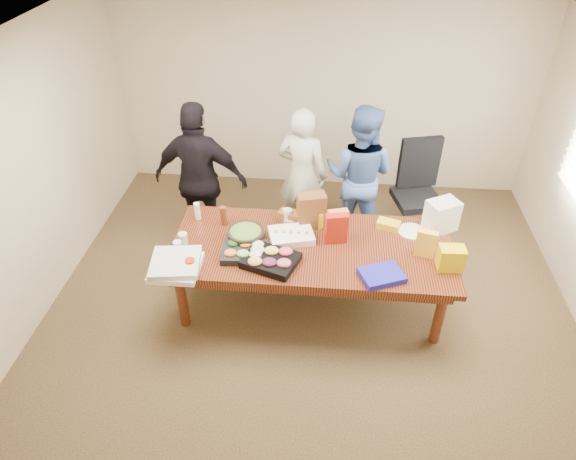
# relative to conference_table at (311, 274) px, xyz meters

# --- Properties ---
(floor) EXTENTS (5.50, 5.00, 0.02)m
(floor) POSITION_rel_conference_table_xyz_m (0.00, 0.00, -0.39)
(floor) COLOR #47301E
(floor) RESTS_ON ground
(ceiling) EXTENTS (5.50, 5.00, 0.02)m
(ceiling) POSITION_rel_conference_table_xyz_m (0.00, 0.00, 2.33)
(ceiling) COLOR white
(ceiling) RESTS_ON wall_back
(wall_back) EXTENTS (5.50, 0.04, 2.70)m
(wall_back) POSITION_rel_conference_table_xyz_m (0.00, 2.50, 0.98)
(wall_back) COLOR beige
(wall_back) RESTS_ON floor
(wall_front) EXTENTS (5.50, 0.04, 2.70)m
(wall_front) POSITION_rel_conference_table_xyz_m (0.00, -2.50, 0.98)
(wall_front) COLOR beige
(wall_front) RESTS_ON floor
(wall_left) EXTENTS (0.04, 5.00, 2.70)m
(wall_left) POSITION_rel_conference_table_xyz_m (-2.75, 0.00, 0.98)
(wall_left) COLOR beige
(wall_left) RESTS_ON floor
(conference_table) EXTENTS (2.80, 1.20, 0.75)m
(conference_table) POSITION_rel_conference_table_xyz_m (0.00, 0.00, 0.00)
(conference_table) COLOR #4C1C0F
(conference_table) RESTS_ON floor
(office_chair) EXTENTS (0.73, 0.73, 1.18)m
(office_chair) POSITION_rel_conference_table_xyz_m (1.20, 1.29, 0.22)
(office_chair) COLOR black
(office_chair) RESTS_ON floor
(person_center) EXTENTS (0.69, 0.54, 1.67)m
(person_center) POSITION_rel_conference_table_xyz_m (-0.18, 1.24, 0.46)
(person_center) COLOR beige
(person_center) RESTS_ON floor
(person_right) EXTENTS (1.00, 0.88, 1.73)m
(person_right) POSITION_rel_conference_table_xyz_m (0.48, 1.23, 0.49)
(person_right) COLOR #4666A3
(person_right) RESTS_ON floor
(person_left) EXTENTS (1.11, 0.54, 1.83)m
(person_left) POSITION_rel_conference_table_xyz_m (-1.31, 0.89, 0.54)
(person_left) COLOR black
(person_left) RESTS_ON floor
(veggie_tray) EXTENTS (0.46, 0.37, 0.07)m
(veggie_tray) POSITION_rel_conference_table_xyz_m (-0.64, -0.20, 0.41)
(veggie_tray) COLOR black
(veggie_tray) RESTS_ON conference_table
(fruit_tray) EXTENTS (0.59, 0.53, 0.07)m
(fruit_tray) POSITION_rel_conference_table_xyz_m (-0.37, -0.30, 0.41)
(fruit_tray) COLOR black
(fruit_tray) RESTS_ON conference_table
(sheet_cake) EXTENTS (0.51, 0.43, 0.08)m
(sheet_cake) POSITION_rel_conference_table_xyz_m (-0.21, 0.10, 0.41)
(sheet_cake) COLOR white
(sheet_cake) RESTS_ON conference_table
(salad_bowl) EXTENTS (0.45, 0.45, 0.12)m
(salad_bowl) POSITION_rel_conference_table_xyz_m (-0.67, 0.03, 0.43)
(salad_bowl) COLOR black
(salad_bowl) RESTS_ON conference_table
(chip_bag_blue) EXTENTS (0.46, 0.41, 0.06)m
(chip_bag_blue) POSITION_rel_conference_table_xyz_m (0.66, -0.41, 0.40)
(chip_bag_blue) COLOR #1D1BA4
(chip_bag_blue) RESTS_ON conference_table
(chip_bag_red) EXTENTS (0.23, 0.13, 0.32)m
(chip_bag_red) POSITION_rel_conference_table_xyz_m (0.23, 0.10, 0.53)
(chip_bag_red) COLOR #AB1C0E
(chip_bag_red) RESTS_ON conference_table
(chip_bag_yellow) EXTENTS (0.20, 0.12, 0.29)m
(chip_bag_yellow) POSITION_rel_conference_table_xyz_m (1.09, -0.05, 0.52)
(chip_bag_yellow) COLOR yellow
(chip_bag_yellow) RESTS_ON conference_table
(chip_bag_orange) EXTENTS (0.22, 0.14, 0.31)m
(chip_bag_orange) POSITION_rel_conference_table_xyz_m (0.24, 0.19, 0.53)
(chip_bag_orange) COLOR orange
(chip_bag_orange) RESTS_ON conference_table
(mayo_jar) EXTENTS (0.11, 0.11, 0.15)m
(mayo_jar) POSITION_rel_conference_table_xyz_m (-0.28, 0.39, 0.45)
(mayo_jar) COLOR white
(mayo_jar) RESTS_ON conference_table
(mustard_bottle) EXTENTS (0.07, 0.07, 0.18)m
(mustard_bottle) POSITION_rel_conference_table_xyz_m (0.07, 0.31, 0.47)
(mustard_bottle) COLOR #E3CD03
(mustard_bottle) RESTS_ON conference_table
(dressing_bottle) EXTENTS (0.07, 0.07, 0.22)m
(dressing_bottle) POSITION_rel_conference_table_xyz_m (-0.94, 0.28, 0.48)
(dressing_bottle) COLOR brown
(dressing_bottle) RESTS_ON conference_table
(ranch_bottle) EXTENTS (0.08, 0.08, 0.19)m
(ranch_bottle) POSITION_rel_conference_table_xyz_m (-1.23, 0.36, 0.47)
(ranch_bottle) COLOR white
(ranch_bottle) RESTS_ON conference_table
(banana_bunch) EXTENTS (0.26, 0.20, 0.08)m
(banana_bunch) POSITION_rel_conference_table_xyz_m (0.77, 0.38, 0.41)
(banana_bunch) COLOR yellow
(banana_bunch) RESTS_ON conference_table
(bread_loaf) EXTENTS (0.32, 0.20, 0.12)m
(bread_loaf) POSITION_rel_conference_table_xyz_m (-0.22, 0.40, 0.43)
(bread_loaf) COLOR brown
(bread_loaf) RESTS_ON conference_table
(kraft_bag) EXTENTS (0.32, 0.23, 0.37)m
(kraft_bag) POSITION_rel_conference_table_xyz_m (-0.03, 0.35, 0.56)
(kraft_bag) COLOR brown
(kraft_bag) RESTS_ON conference_table
(red_cup) EXTENTS (0.11, 0.11, 0.12)m
(red_cup) POSITION_rel_conference_table_xyz_m (-1.11, -0.47, 0.44)
(red_cup) COLOR red
(red_cup) RESTS_ON conference_table
(clear_cup_a) EXTENTS (0.10, 0.10, 0.11)m
(clear_cup_a) POSITION_rel_conference_table_xyz_m (-1.30, -0.20, 0.43)
(clear_cup_a) COLOR white
(clear_cup_a) RESTS_ON conference_table
(clear_cup_b) EXTENTS (0.11, 0.11, 0.12)m
(clear_cup_b) POSITION_rel_conference_table_xyz_m (-1.28, -0.08, 0.44)
(clear_cup_b) COLOR white
(clear_cup_b) RESTS_ON conference_table
(pizza_box_lower) EXTENTS (0.45, 0.45, 0.05)m
(pizza_box_lower) POSITION_rel_conference_table_xyz_m (-1.25, -0.48, 0.40)
(pizza_box_lower) COLOR white
(pizza_box_lower) RESTS_ON conference_table
(pizza_box_upper) EXTENTS (0.50, 0.50, 0.05)m
(pizza_box_upper) POSITION_rel_conference_table_xyz_m (-1.25, -0.46, 0.45)
(pizza_box_upper) COLOR silver
(pizza_box_upper) RESTS_ON pizza_box_lower
(plate_a) EXTENTS (0.36, 0.36, 0.02)m
(plate_a) POSITION_rel_conference_table_xyz_m (1.01, 0.33, 0.38)
(plate_a) COLOR white
(plate_a) RESTS_ON conference_table
(plate_b) EXTENTS (0.24, 0.24, 0.01)m
(plate_b) POSITION_rel_conference_table_xyz_m (0.79, 0.43, 0.38)
(plate_b) COLOR white
(plate_b) RESTS_ON conference_table
(dip_bowl_a) EXTENTS (0.19, 0.19, 0.06)m
(dip_bowl_a) POSITION_rel_conference_table_xyz_m (0.21, 0.46, 0.41)
(dip_bowl_a) COLOR beige
(dip_bowl_a) RESTS_ON conference_table
(dip_bowl_b) EXTENTS (0.15, 0.15, 0.06)m
(dip_bowl_b) POSITION_rel_conference_table_xyz_m (-0.25, 0.38, 0.40)
(dip_bowl_b) COLOR beige
(dip_bowl_b) RESTS_ON conference_table
(grocery_bag_white) EXTENTS (0.38, 0.34, 0.33)m
(grocery_bag_white) POSITION_rel_conference_table_xyz_m (1.30, 0.41, 0.54)
(grocery_bag_white) COLOR silver
(grocery_bag_white) RESTS_ON conference_table
(grocery_bag_yellow) EXTENTS (0.24, 0.17, 0.23)m
(grocery_bag_yellow) POSITION_rel_conference_table_xyz_m (1.30, -0.21, 0.49)
(grocery_bag_yellow) COLOR yellow
(grocery_bag_yellow) RESTS_ON conference_table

